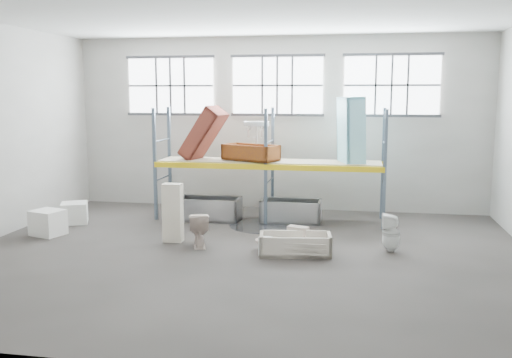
% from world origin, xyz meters
% --- Properties ---
extents(floor, '(12.00, 10.00, 0.10)m').
position_xyz_m(floor, '(0.00, 0.00, -0.05)').
color(floor, '#4C4541').
rests_on(floor, ground).
extents(ceiling, '(12.00, 10.00, 0.10)m').
position_xyz_m(ceiling, '(0.00, 0.00, 5.05)').
color(ceiling, silver).
rests_on(ceiling, ground).
extents(wall_back, '(12.00, 0.10, 5.00)m').
position_xyz_m(wall_back, '(0.00, 5.05, 2.50)').
color(wall_back, '#9F9B93').
rests_on(wall_back, ground).
extents(wall_front, '(12.00, 0.10, 5.00)m').
position_xyz_m(wall_front, '(0.00, -5.05, 2.50)').
color(wall_front, '#B0ACA3').
rests_on(wall_front, ground).
extents(window_left, '(2.60, 0.04, 1.60)m').
position_xyz_m(window_left, '(-3.20, 4.94, 3.60)').
color(window_left, white).
rests_on(window_left, wall_back).
extents(window_mid, '(2.60, 0.04, 1.60)m').
position_xyz_m(window_mid, '(0.00, 4.94, 3.60)').
color(window_mid, white).
rests_on(window_mid, wall_back).
extents(window_right, '(2.60, 0.04, 1.60)m').
position_xyz_m(window_right, '(3.20, 4.94, 3.60)').
color(window_right, white).
rests_on(window_right, wall_back).
extents(rack_upright_la, '(0.08, 0.08, 3.00)m').
position_xyz_m(rack_upright_la, '(-3.00, 2.90, 1.50)').
color(rack_upright_la, slate).
rests_on(rack_upright_la, floor).
extents(rack_upright_lb, '(0.08, 0.08, 3.00)m').
position_xyz_m(rack_upright_lb, '(-3.00, 4.10, 1.50)').
color(rack_upright_lb, slate).
rests_on(rack_upright_lb, floor).
extents(rack_upright_ma, '(0.08, 0.08, 3.00)m').
position_xyz_m(rack_upright_ma, '(0.00, 2.90, 1.50)').
color(rack_upright_ma, slate).
rests_on(rack_upright_ma, floor).
extents(rack_upright_mb, '(0.08, 0.08, 3.00)m').
position_xyz_m(rack_upright_mb, '(0.00, 4.10, 1.50)').
color(rack_upright_mb, slate).
rests_on(rack_upright_mb, floor).
extents(rack_upright_ra, '(0.08, 0.08, 3.00)m').
position_xyz_m(rack_upright_ra, '(3.00, 2.90, 1.50)').
color(rack_upright_ra, slate).
rests_on(rack_upright_ra, floor).
extents(rack_upright_rb, '(0.08, 0.08, 3.00)m').
position_xyz_m(rack_upright_rb, '(3.00, 4.10, 1.50)').
color(rack_upright_rb, slate).
rests_on(rack_upright_rb, floor).
extents(rack_beam_front, '(6.00, 0.10, 0.14)m').
position_xyz_m(rack_beam_front, '(0.00, 2.90, 1.50)').
color(rack_beam_front, yellow).
rests_on(rack_beam_front, floor).
extents(rack_beam_back, '(6.00, 0.10, 0.14)m').
position_xyz_m(rack_beam_back, '(0.00, 4.10, 1.50)').
color(rack_beam_back, yellow).
rests_on(rack_beam_back, floor).
extents(shelf_deck, '(5.90, 1.10, 0.03)m').
position_xyz_m(shelf_deck, '(0.00, 3.50, 1.58)').
color(shelf_deck, gray).
rests_on(shelf_deck, floor).
extents(wet_patch, '(1.80, 1.80, 0.00)m').
position_xyz_m(wet_patch, '(0.00, 2.70, 0.00)').
color(wet_patch, black).
rests_on(wet_patch, floor).
extents(bathtub_beige, '(1.59, 0.91, 0.44)m').
position_xyz_m(bathtub_beige, '(1.07, 0.26, 0.22)').
color(bathtub_beige, beige).
rests_on(bathtub_beige, floor).
extents(cistern_spare, '(0.50, 0.35, 0.43)m').
position_xyz_m(cistern_spare, '(1.08, 0.71, 0.28)').
color(cistern_spare, '#C5B1A3').
rests_on(cistern_spare, bathtub_beige).
extents(sink_in_tub, '(0.57, 0.57, 0.15)m').
position_xyz_m(sink_in_tub, '(0.37, 0.53, 0.16)').
color(sink_in_tub, beige).
rests_on(sink_in_tub, bathtub_beige).
extents(toilet_beige, '(0.65, 0.86, 0.78)m').
position_xyz_m(toilet_beige, '(-1.11, 0.51, 0.39)').
color(toilet_beige, beige).
rests_on(toilet_beige, floor).
extents(cistern_tall, '(0.44, 0.29, 1.35)m').
position_xyz_m(cistern_tall, '(-1.81, 0.80, 0.67)').
color(cistern_tall, '#F3E5C9').
rests_on(cistern_tall, floor).
extents(toilet_white, '(0.39, 0.38, 0.84)m').
position_xyz_m(toilet_white, '(3.07, 0.82, 0.42)').
color(toilet_white, white).
rests_on(toilet_white, floor).
extents(steel_tub_left, '(1.67, 0.79, 0.61)m').
position_xyz_m(steel_tub_left, '(-1.56, 3.08, 0.31)').
color(steel_tub_left, '#9899A0').
rests_on(steel_tub_left, floor).
extents(steel_tub_right, '(1.59, 0.75, 0.58)m').
position_xyz_m(steel_tub_right, '(0.62, 3.28, 0.29)').
color(steel_tub_right, '#A3A7AB').
rests_on(steel_tub_right, floor).
extents(rust_tub_flat, '(1.63, 1.24, 0.41)m').
position_xyz_m(rust_tub_flat, '(-0.49, 3.41, 1.82)').
color(rust_tub_flat, '#8A440C').
rests_on(rust_tub_flat, shelf_deck).
extents(rust_tub_tilted, '(1.38, 0.99, 1.52)m').
position_xyz_m(rust_tub_tilted, '(-1.80, 3.45, 2.29)').
color(rust_tub_tilted, maroon).
rests_on(rust_tub_tilted, shelf_deck).
extents(sink_on_shelf, '(0.83, 0.75, 0.60)m').
position_xyz_m(sink_on_shelf, '(-0.32, 3.34, 2.09)').
color(sink_on_shelf, silver).
rests_on(sink_on_shelf, rust_tub_flat).
extents(blue_tub_upright, '(0.82, 0.98, 1.81)m').
position_xyz_m(blue_tub_upright, '(2.14, 3.54, 2.40)').
color(blue_tub_upright, '#95E3F3').
rests_on(blue_tub_upright, shelf_deck).
extents(bucket, '(0.37, 0.37, 0.38)m').
position_xyz_m(bucket, '(0.47, 0.09, 0.19)').
color(bucket, beige).
rests_on(bucket, floor).
extents(carton_near, '(0.85, 0.78, 0.60)m').
position_xyz_m(carton_near, '(-4.97, 0.84, 0.30)').
color(carton_near, white).
rests_on(carton_near, floor).
extents(carton_far, '(0.86, 0.86, 0.54)m').
position_xyz_m(carton_far, '(-4.96, 2.11, 0.27)').
color(carton_far, silver).
rests_on(carton_far, floor).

